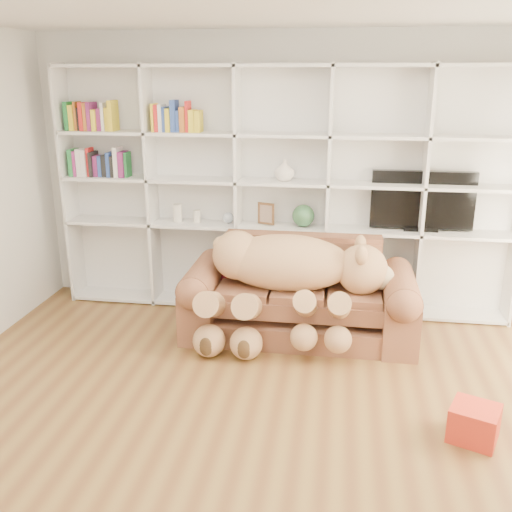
% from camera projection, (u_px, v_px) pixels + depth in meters
% --- Properties ---
extents(floor, '(5.00, 5.00, 0.00)m').
position_uv_depth(floor, '(243.00, 442.00, 3.73)').
color(floor, brown).
rests_on(floor, ground).
extents(wall_back, '(5.00, 0.02, 2.70)m').
position_uv_depth(wall_back, '(285.00, 174.00, 5.67)').
color(wall_back, silver).
rests_on(wall_back, floor).
extents(bookshelf, '(4.43, 0.35, 2.40)m').
position_uv_depth(bookshelf, '(259.00, 180.00, 5.59)').
color(bookshelf, silver).
rests_on(bookshelf, floor).
extents(sofa, '(2.06, 0.89, 0.87)m').
position_uv_depth(sofa, '(299.00, 300.00, 5.20)').
color(sofa, brown).
rests_on(sofa, floor).
extents(teddy_bear, '(1.69, 0.89, 0.98)m').
position_uv_depth(teddy_bear, '(286.00, 276.00, 4.96)').
color(teddy_bear, tan).
rests_on(teddy_bear, sofa).
extents(throw_pillow, '(0.37, 0.23, 0.37)m').
position_uv_depth(throw_pillow, '(239.00, 262.00, 5.33)').
color(throw_pillow, maroon).
rests_on(throw_pillow, sofa).
extents(gift_box, '(0.38, 0.37, 0.24)m').
position_uv_depth(gift_box, '(474.00, 423.00, 3.73)').
color(gift_box, red).
rests_on(gift_box, floor).
extents(tv, '(0.96, 0.18, 0.57)m').
position_uv_depth(tv, '(422.00, 201.00, 5.41)').
color(tv, black).
rests_on(tv, bookshelf).
extents(picture_frame, '(0.17, 0.08, 0.21)m').
position_uv_depth(picture_frame, '(266.00, 214.00, 5.62)').
color(picture_frame, '#56371D').
rests_on(picture_frame, bookshelf).
extents(green_vase, '(0.22, 0.22, 0.22)m').
position_uv_depth(green_vase, '(303.00, 216.00, 5.57)').
color(green_vase, '#32623A').
rests_on(green_vase, bookshelf).
extents(figurine_tall, '(0.12, 0.12, 0.18)m').
position_uv_depth(figurine_tall, '(178.00, 213.00, 5.76)').
color(figurine_tall, silver).
rests_on(figurine_tall, bookshelf).
extents(figurine_short, '(0.08, 0.08, 0.13)m').
position_uv_depth(figurine_short, '(197.00, 216.00, 5.74)').
color(figurine_short, silver).
rests_on(figurine_short, bookshelf).
extents(snow_globe, '(0.11, 0.11, 0.11)m').
position_uv_depth(snow_globe, '(228.00, 218.00, 5.69)').
color(snow_globe, silver).
rests_on(snow_globe, bookshelf).
extents(shelf_vase, '(0.25, 0.25, 0.20)m').
position_uv_depth(shelf_vase, '(284.00, 170.00, 5.46)').
color(shelf_vase, silver).
rests_on(shelf_vase, bookshelf).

